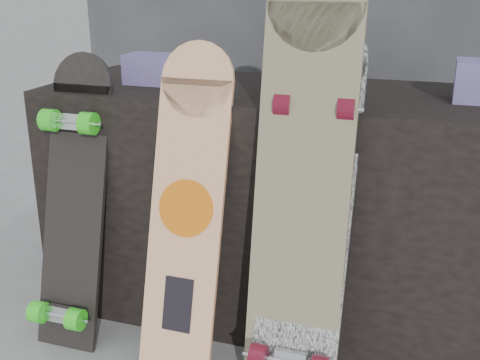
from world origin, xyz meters
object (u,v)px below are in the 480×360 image
(vendor_table, at_px, (285,204))
(skateboard_dark, at_px, (73,199))
(longboard_geisha, at_px, (187,203))
(longboard_cascadia, at_px, (308,206))
(longboard_celtic, at_px, (304,170))

(vendor_table, relative_size, skateboard_dark, 1.72)
(vendor_table, distance_m, longboard_geisha, 0.44)
(longboard_cascadia, distance_m, skateboard_dark, 0.77)
(longboard_cascadia, height_order, skateboard_dark, longboard_cascadia)
(longboard_cascadia, xyz_separation_m, skateboard_dark, (-0.76, -0.01, -0.07))
(vendor_table, xyz_separation_m, skateboard_dark, (-0.61, -0.36, 0.08))
(vendor_table, height_order, longboard_cascadia, longboard_cascadia)
(vendor_table, bearing_deg, longboard_celtic, -68.89)
(vendor_table, relative_size, longboard_celtic, 1.30)
(longboard_geisha, height_order, longboard_cascadia, longboard_cascadia)
(vendor_table, height_order, skateboard_dark, skateboard_dark)
(longboard_geisha, relative_size, skateboard_dark, 1.06)
(vendor_table, xyz_separation_m, longboard_cascadia, (0.15, -0.35, 0.14))
(longboard_celtic, distance_m, longboard_cascadia, 0.11)
(vendor_table, height_order, longboard_geisha, longboard_geisha)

